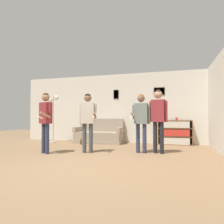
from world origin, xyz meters
TOP-DOWN VIEW (x-y plane):
  - ground_plane at (0.00, 0.00)m, footprint 20.00×20.00m
  - wall_back at (0.00, 4.17)m, footprint 8.59×0.08m
  - wall_right at (3.13, 2.07)m, footprint 0.06×6.54m
  - couch at (-0.83, 3.75)m, footprint 1.86×0.80m
  - bookshelf at (1.97, 3.95)m, footprint 1.18×0.30m
  - floor_lamp at (-2.61, 3.36)m, footprint 0.46×0.28m
  - person_player_foreground_left at (-1.44, 1.16)m, footprint 0.46×0.57m
  - person_player_foreground_center at (-0.39, 1.60)m, footprint 0.55×0.42m
  - person_watcher_holding_cup at (1.04, 1.98)m, footprint 0.51×0.40m
  - person_spectator_near_bookshelf at (1.50, 2.04)m, footprint 0.49×0.27m
  - bottle_on_floor at (-1.29, 3.09)m, footprint 0.07×0.07m
  - drinking_cup at (2.04, 3.95)m, footprint 0.08×0.08m

SIDE VIEW (x-z plane):
  - ground_plane at x=0.00m, z-range 0.00..0.00m
  - bottle_on_floor at x=-1.29m, z-range -0.02..0.20m
  - couch at x=-0.83m, z-range -0.16..0.76m
  - bookshelf at x=1.97m, z-range 0.00..0.87m
  - drinking_cup at x=2.04m, z-range 0.88..0.97m
  - person_watcher_holding_cup at x=1.04m, z-range 0.18..1.81m
  - person_player_foreground_center at x=-0.39m, z-range 0.18..1.82m
  - person_player_foreground_left at x=-1.44m, z-range 0.19..1.83m
  - person_spectator_near_bookshelf at x=1.50m, z-range 0.21..1.94m
  - wall_right at x=3.13m, z-range 0.00..2.70m
  - wall_back at x=0.00m, z-range 0.00..2.70m
  - floor_lamp at x=-2.61m, z-range 0.46..2.30m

